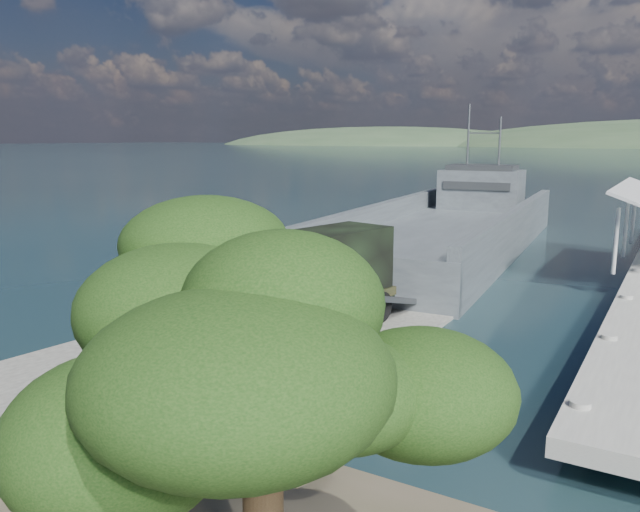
{
  "coord_description": "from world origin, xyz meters",
  "views": [
    {
      "loc": [
        13.16,
        -17.36,
        7.66
      ],
      "look_at": [
        -0.65,
        6.0,
        2.48
      ],
      "focal_mm": 35.0,
      "sensor_mm": 36.0,
      "label": 1
    }
  ],
  "objects_px": {
    "overhang_tree": "(250,316)",
    "military_truck": "(316,282)",
    "landing_craft": "(446,238)",
    "soldier": "(205,298)"
  },
  "relations": [
    {
      "from": "military_truck",
      "to": "soldier",
      "type": "height_order",
      "value": "military_truck"
    },
    {
      "from": "military_truck",
      "to": "overhang_tree",
      "type": "bearing_deg",
      "value": -50.13
    },
    {
      "from": "landing_craft",
      "to": "soldier",
      "type": "height_order",
      "value": "landing_craft"
    },
    {
      "from": "overhang_tree",
      "to": "soldier",
      "type": "bearing_deg",
      "value": 133.55
    },
    {
      "from": "military_truck",
      "to": "landing_craft",
      "type": "bearing_deg",
      "value": 108.76
    },
    {
      "from": "soldier",
      "to": "landing_craft",
      "type": "bearing_deg",
      "value": 71.29
    },
    {
      "from": "overhang_tree",
      "to": "military_truck",
      "type": "bearing_deg",
      "value": 117.32
    },
    {
      "from": "soldier",
      "to": "overhang_tree",
      "type": "height_order",
      "value": "overhang_tree"
    },
    {
      "from": "landing_craft",
      "to": "military_truck",
      "type": "bearing_deg",
      "value": -88.28
    },
    {
      "from": "military_truck",
      "to": "overhang_tree",
      "type": "height_order",
      "value": "overhang_tree"
    }
  ]
}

